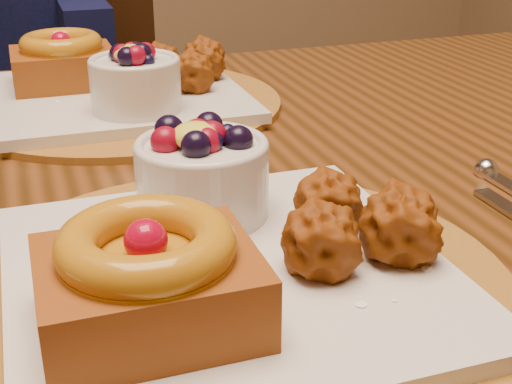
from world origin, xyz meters
TOP-DOWN VIEW (x-y plane):
  - dining_table at (0.09, -0.06)m, footprint 1.60×0.90m
  - place_setting_near at (0.09, -0.28)m, footprint 0.38×0.38m
  - place_setting_far at (0.09, 0.15)m, footprint 0.38×0.38m
  - chair_far at (0.09, 0.90)m, footprint 0.42×0.42m

SIDE VIEW (x-z plane):
  - chair_far at x=0.09m, z-range 0.05..0.89m
  - dining_table at x=0.09m, z-range 0.30..1.06m
  - place_setting_far at x=0.09m, z-range 0.74..0.83m
  - place_setting_near at x=0.09m, z-range 0.74..0.83m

